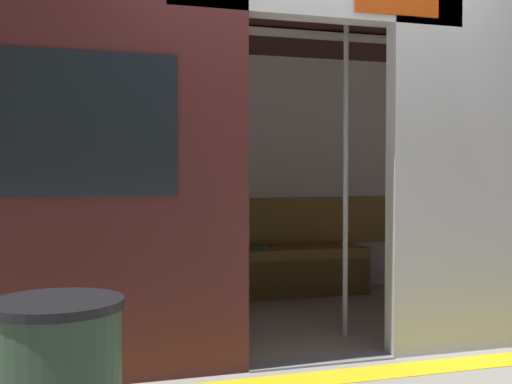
# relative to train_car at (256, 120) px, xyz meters

# --- Properties ---
(ground_plane) EXTENTS (60.00, 60.00, 0.00)m
(ground_plane) POSITION_rel_train_car_xyz_m (-0.06, 1.08, -1.53)
(ground_plane) COLOR gray
(platform_edge_strip) EXTENTS (8.00, 0.24, 0.01)m
(platform_edge_strip) POSITION_rel_train_car_xyz_m (-0.06, 1.38, -1.53)
(platform_edge_strip) COLOR yellow
(platform_edge_strip) RESTS_ON ground_plane
(train_car) EXTENTS (6.40, 2.49, 2.36)m
(train_car) POSITION_rel_train_car_xyz_m (0.00, 0.00, 0.00)
(train_car) COLOR silver
(train_car) RESTS_ON ground_plane
(bench_seat) EXTENTS (2.55, 0.44, 0.44)m
(bench_seat) POSITION_rel_train_car_xyz_m (-0.06, -0.91, -1.19)
(bench_seat) COLOR olive
(bench_seat) RESTS_ON ground_plane
(person_seated) EXTENTS (0.55, 0.70, 1.17)m
(person_seated) POSITION_rel_train_car_xyz_m (0.07, -0.85, -0.87)
(person_seated) COLOR #D8CC4C
(person_seated) RESTS_ON ground_plane
(handbag) EXTENTS (0.26, 0.15, 0.17)m
(handbag) POSITION_rel_train_car_xyz_m (0.55, -0.98, -1.01)
(handbag) COLOR brown
(handbag) RESTS_ON bench_seat
(book) EXTENTS (0.20, 0.25, 0.03)m
(book) POSITION_rel_train_car_xyz_m (-0.33, -0.98, -1.08)
(book) COLOR #33723F
(book) RESTS_ON bench_seat
(grab_pole_door) EXTENTS (0.04, 0.04, 2.22)m
(grab_pole_door) POSITION_rel_train_car_xyz_m (0.34, 0.61, -0.42)
(grab_pole_door) COLOR silver
(grab_pole_door) RESTS_ON ground_plane
(grab_pole_far) EXTENTS (0.04, 0.04, 2.22)m
(grab_pole_far) POSITION_rel_train_car_xyz_m (-0.46, 0.58, -0.42)
(grab_pole_far) COLOR silver
(grab_pole_far) RESTS_ON ground_plane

